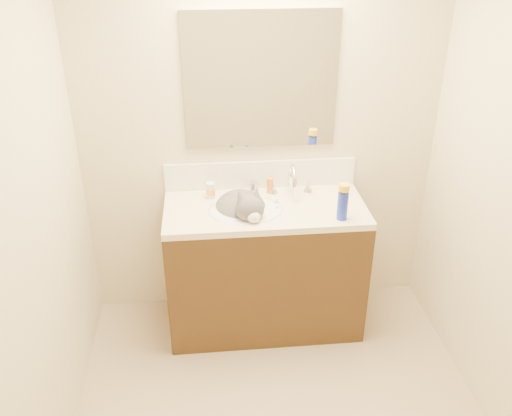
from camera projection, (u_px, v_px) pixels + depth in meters
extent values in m
cube|color=beige|center=(261.00, 129.00, 3.27)|extent=(2.20, 0.04, 2.50)
cube|color=beige|center=(11.00, 249.00, 2.08)|extent=(0.04, 2.50, 2.50)
cube|color=#3A2510|center=(265.00, 269.00, 3.43)|extent=(1.20, 0.55, 0.82)
cube|color=beige|center=(265.00, 210.00, 3.23)|extent=(1.20, 0.55, 0.04)
ellipsoid|color=white|center=(246.00, 220.00, 3.21)|extent=(0.45, 0.36, 0.14)
cylinder|color=silver|center=(291.00, 184.00, 3.36)|extent=(0.04, 0.04, 0.11)
torus|color=silver|center=(292.00, 180.00, 3.29)|extent=(0.03, 0.20, 0.20)
cylinder|color=silver|center=(295.00, 191.00, 3.23)|extent=(0.03, 0.03, 0.06)
cone|color=silver|center=(273.00, 188.00, 3.37)|extent=(0.06, 0.06, 0.06)
cone|color=silver|center=(308.00, 187.00, 3.39)|extent=(0.06, 0.06, 0.06)
ellipsoid|color=#4B494B|center=(240.00, 211.00, 3.25)|extent=(0.40, 0.43, 0.23)
ellipsoid|color=#4B494B|center=(250.00, 209.00, 3.07)|extent=(0.20, 0.19, 0.16)
ellipsoid|color=#4B494B|center=(246.00, 209.00, 3.15)|extent=(0.15, 0.15, 0.15)
cone|color=#4B494B|center=(240.00, 197.00, 3.04)|extent=(0.09, 0.09, 0.10)
cone|color=#4B494B|center=(256.00, 194.00, 3.07)|extent=(0.09, 0.10, 0.10)
ellipsoid|color=silver|center=(254.00, 217.00, 3.03)|extent=(0.09, 0.08, 0.07)
ellipsoid|color=silver|center=(247.00, 219.00, 3.15)|extent=(0.13, 0.10, 0.14)
sphere|color=tan|center=(256.00, 220.00, 3.00)|extent=(0.02, 0.02, 0.02)
cylinder|color=#4B494B|center=(264.00, 218.00, 3.32)|extent=(0.16, 0.23, 0.04)
cube|color=silver|center=(261.00, 174.00, 3.40)|extent=(1.20, 0.02, 0.18)
cube|color=white|center=(261.00, 82.00, 3.13)|extent=(0.90, 0.02, 0.80)
cylinder|color=silver|center=(211.00, 190.00, 3.30)|extent=(0.07, 0.07, 0.10)
cylinder|color=#FDA02A|center=(211.00, 191.00, 3.30)|extent=(0.07, 0.07, 0.04)
cylinder|color=#B7B7BC|center=(254.00, 187.00, 3.39)|extent=(0.06, 0.06, 0.06)
cylinder|color=orange|center=(270.00, 185.00, 3.36)|extent=(0.05, 0.05, 0.10)
cube|color=silver|center=(277.00, 202.00, 3.26)|extent=(0.03, 0.14, 0.01)
cube|color=#6F9FEC|center=(277.00, 202.00, 3.26)|extent=(0.02, 0.03, 0.02)
cylinder|color=#192DB4|center=(343.00, 206.00, 3.05)|extent=(0.08, 0.08, 0.16)
cylinder|color=yellow|center=(344.00, 187.00, 2.99)|extent=(0.08, 0.08, 0.04)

